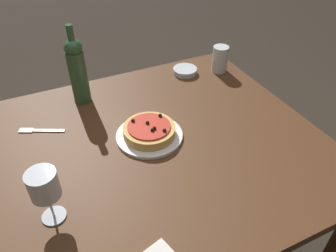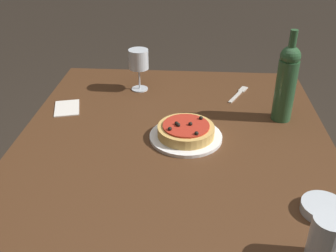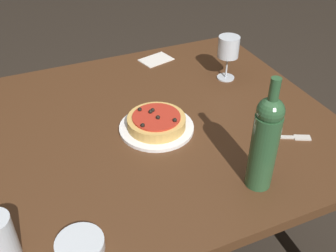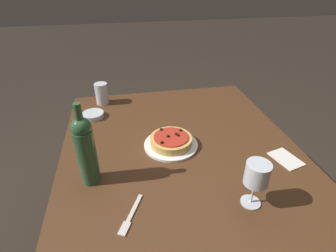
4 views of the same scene
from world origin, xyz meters
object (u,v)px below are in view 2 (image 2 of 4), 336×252
object	(u,v)px
dining_table	(174,156)
dinner_plate	(186,137)
wine_glass	(139,61)
wine_bottle	(286,82)
pizza	(186,131)
water_cup	(326,241)
side_bowl	(323,208)
fork	(239,93)

from	to	relation	value
dining_table	dinner_plate	distance (m)	0.09
wine_glass	wine_bottle	bearing A→B (deg)	68.28
pizza	wine_glass	distance (m)	0.46
dinner_plate	wine_bottle	distance (m)	0.42
wine_bottle	pizza	bearing A→B (deg)	-64.23
pizza	water_cup	xyz separation A→B (m)	(0.51, 0.32, 0.03)
dinner_plate	side_bowl	bearing A→B (deg)	47.34
dining_table	water_cup	world-z (taller)	water_cup
dinner_plate	fork	xyz separation A→B (m)	(-0.38, 0.21, -0.00)
dinner_plate	pizza	xyz separation A→B (m)	(0.00, -0.00, 0.03)
dinner_plate	wine_glass	xyz separation A→B (m)	(-0.39, -0.21, 0.13)
fork	pizza	bearing A→B (deg)	176.69
dining_table	fork	bearing A→B (deg)	145.62
wine_glass	dinner_plate	bearing A→B (deg)	28.31
dinner_plate	pizza	size ratio (longest dim) A/B	1.28
wine_glass	water_cup	size ratio (longest dim) A/B	1.41
dining_table	wine_glass	distance (m)	0.47
dinner_plate	side_bowl	xyz separation A→B (m)	(0.34, 0.37, 0.01)
wine_bottle	fork	xyz separation A→B (m)	(-0.21, -0.14, -0.15)
dining_table	side_bowl	bearing A→B (deg)	50.04
dinner_plate	wine_glass	size ratio (longest dim) A/B	1.40
wine_glass	fork	size ratio (longest dim) A/B	1.08
side_bowl	wine_glass	bearing A→B (deg)	-141.60
pizza	fork	bearing A→B (deg)	150.43
dining_table	wine_bottle	xyz separation A→B (m)	(-0.17, 0.39, 0.23)
wine_glass	side_bowl	distance (m)	0.95
dining_table	side_bowl	distance (m)	0.55
dining_table	water_cup	size ratio (longest dim) A/B	9.68
fork	wine_glass	bearing A→B (deg)	113.99
dining_table	fork	distance (m)	0.46
pizza	water_cup	bearing A→B (deg)	32.41
wine_glass	water_cup	bearing A→B (deg)	30.66
side_bowl	dining_table	bearing A→B (deg)	-129.96
water_cup	side_bowl	size ratio (longest dim) A/B	1.09
pizza	wine_bottle	size ratio (longest dim) A/B	0.58
dining_table	pizza	bearing A→B (deg)	84.79
side_bowl	pizza	bearing A→B (deg)	-132.66
dining_table	pizza	world-z (taller)	pizza
side_bowl	fork	world-z (taller)	side_bowl
pizza	fork	size ratio (longest dim) A/B	1.17
wine_glass	pizza	bearing A→B (deg)	28.30
wine_bottle	fork	world-z (taller)	wine_bottle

